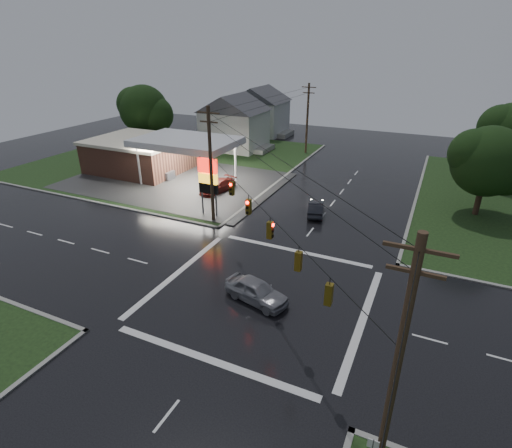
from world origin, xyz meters
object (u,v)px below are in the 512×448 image
at_px(house_near, 235,121).
at_px(car_crossing, 256,291).
at_px(utility_pole_se, 397,366).
at_px(tree_ne_near, 490,162).
at_px(car_north, 316,208).
at_px(utility_pole_nw, 211,164).
at_px(house_far, 260,110).
at_px(tree_nw_behind, 145,110).
at_px(car_pump, 218,186).
at_px(gas_station, 146,153).
at_px(utility_pole_n, 307,118).
at_px(pylon_sign, 208,177).

xyz_separation_m(house_near, car_crossing, (20.94, -36.84, -3.61)).
bearing_deg(utility_pole_se, tree_ne_near, 81.62).
bearing_deg(car_north, house_near, -60.36).
xyz_separation_m(utility_pole_nw, house_far, (-12.45, 38.50, -1.32)).
height_order(utility_pole_nw, tree_nw_behind, utility_pole_nw).
height_order(house_near, car_pump, house_near).
relative_size(gas_station, car_north, 6.12).
height_order(utility_pole_n, tree_ne_near, utility_pole_n).
bearing_deg(utility_pole_n, utility_pole_nw, -90.00).
bearing_deg(pylon_sign, car_crossing, -47.23).
xyz_separation_m(tree_nw_behind, car_pump, (20.66, -13.25, -5.45)).
distance_m(utility_pole_se, car_pump, 35.05).
bearing_deg(car_crossing, utility_pole_se, -117.74).
distance_m(gas_station, tree_ne_near, 40.00).
distance_m(gas_station, pylon_sign, 17.81).
height_order(utility_pole_se, car_crossing, utility_pole_se).
bearing_deg(utility_pole_se, gas_station, 140.30).
bearing_deg(utility_pole_se, house_far, 118.68).
distance_m(gas_station, utility_pole_n, 24.60).
relative_size(utility_pole_n, tree_nw_behind, 1.05).
height_order(gas_station, car_pump, gas_station).
bearing_deg(car_pump, tree_ne_near, 23.41).
xyz_separation_m(tree_ne_near, car_crossing, (-14.16, -22.83, -4.77)).
height_order(house_near, car_north, house_near).
relative_size(gas_station, pylon_sign, 4.37).
distance_m(utility_pole_se, utility_pole_n, 51.16).
distance_m(utility_pole_se, car_north, 27.25).
distance_m(pylon_sign, car_pump, 7.55).
bearing_deg(gas_station, utility_pole_nw, -32.23).
height_order(tree_nw_behind, car_north, tree_nw_behind).
xyz_separation_m(utility_pole_nw, utility_pole_se, (19.00, -19.00, 0.00)).
bearing_deg(tree_ne_near, gas_station, -176.70).
height_order(house_near, car_crossing, house_near).
bearing_deg(utility_pole_se, car_crossing, 137.68).
height_order(utility_pole_nw, utility_pole_se, same).
xyz_separation_m(pylon_sign, utility_pole_n, (1.00, 27.50, 1.46)).
xyz_separation_m(tree_nw_behind, car_crossing, (33.83, -30.83, -5.39)).
height_order(house_far, tree_nw_behind, tree_nw_behind).
height_order(pylon_sign, tree_ne_near, tree_ne_near).
bearing_deg(utility_pole_n, car_crossing, -76.27).
bearing_deg(pylon_sign, utility_pole_nw, -45.00).
height_order(car_crossing, car_pump, car_crossing).
relative_size(utility_pole_nw, house_near, 1.00).
distance_m(house_near, car_north, 29.18).
bearing_deg(tree_ne_near, utility_pole_nw, -152.14).
height_order(tree_ne_near, car_pump, tree_ne_near).
bearing_deg(utility_pole_nw, utility_pole_n, 90.00).
relative_size(utility_pole_se, house_far, 1.00).
distance_m(tree_nw_behind, tree_ne_near, 48.65).
relative_size(gas_station, utility_pole_n, 2.50).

